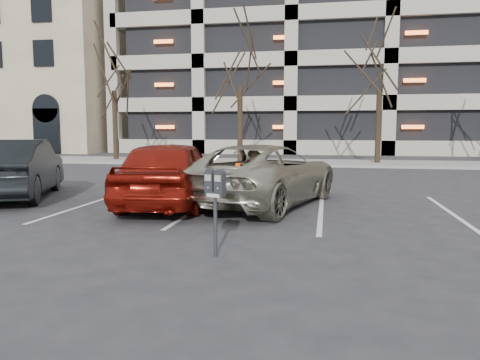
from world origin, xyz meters
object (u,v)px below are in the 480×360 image
(tree_b, at_px, (240,38))
(tree_c, at_px, (381,41))
(tree_a, at_px, (113,47))
(car_red, at_px, (171,173))
(suv_silver, at_px, (263,174))
(car_dark, at_px, (16,169))
(parking_meter, at_px, (215,191))

(tree_b, xyz_separation_m, tree_c, (7.00, 0.00, -0.41))
(tree_a, bearing_deg, car_red, -60.08)
(tree_b, height_order, car_red, tree_b)
(tree_c, bearing_deg, car_red, -114.18)
(tree_a, height_order, suv_silver, tree_a)
(tree_b, distance_m, suv_silver, 14.58)
(suv_silver, xyz_separation_m, car_dark, (-6.55, -0.16, 0.05))
(tree_b, height_order, suv_silver, tree_b)
(tree_a, relative_size, tree_b, 0.97)
(tree_c, bearing_deg, parking_meter, -102.84)
(tree_c, xyz_separation_m, parking_meter, (-4.06, -17.79, -5.07))
(tree_b, bearing_deg, tree_c, 0.00)
(parking_meter, distance_m, car_dark, 7.94)
(suv_silver, height_order, car_red, car_red)
(tree_a, xyz_separation_m, car_red, (7.86, -13.67, -5.42))
(tree_b, bearing_deg, car_red, -86.38)
(parking_meter, xyz_separation_m, car_red, (-2.08, 4.13, -0.16))
(tree_a, height_order, tree_b, tree_b)
(tree_c, height_order, suv_silver, tree_c)
(car_dark, bearing_deg, parking_meter, 122.61)
(tree_b, distance_m, car_dark, 14.83)
(parking_meter, relative_size, suv_silver, 0.22)
(tree_c, distance_m, car_dark, 17.73)
(tree_a, distance_m, parking_meter, 21.05)
(tree_b, relative_size, parking_meter, 7.13)
(suv_silver, distance_m, car_red, 2.21)
(parking_meter, distance_m, car_red, 4.62)
(tree_a, bearing_deg, parking_meter, -60.80)
(parking_meter, relative_size, car_dark, 0.26)
(car_red, bearing_deg, suv_silver, -170.43)
(suv_silver, bearing_deg, tree_c, -90.76)
(tree_a, height_order, car_red, tree_a)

